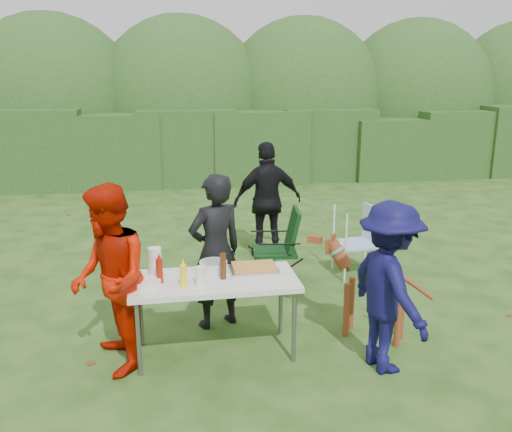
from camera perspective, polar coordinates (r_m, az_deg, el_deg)
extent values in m
plane|color=#1E4211|center=(5.39, -2.91, -13.23)|extent=(80.00, 80.00, 0.00)
cube|color=#23471C|center=(12.85, -7.34, 7.19)|extent=(22.00, 1.40, 1.70)
ellipsoid|color=#3D6628|center=(14.37, -7.74, 10.98)|extent=(20.00, 2.60, 3.20)
cube|color=silver|center=(4.94, -4.42, -6.86)|extent=(1.50, 0.70, 0.05)
cylinder|color=slate|center=(4.82, -12.26, -12.54)|extent=(0.04, 0.04, 0.69)
cylinder|color=slate|center=(4.94, 4.03, -11.55)|extent=(0.04, 0.04, 0.69)
cylinder|color=slate|center=(5.33, -12.04, -9.79)|extent=(0.04, 0.04, 0.69)
cylinder|color=slate|center=(5.43, 2.61, -8.97)|extent=(0.04, 0.04, 0.69)
imported|color=black|center=(5.47, -4.28, -3.75)|extent=(0.68, 0.57, 1.60)
imported|color=#BC1502|center=(4.81, -15.18, -6.53)|extent=(0.79, 0.92, 1.66)
imported|color=black|center=(7.49, 1.23, 1.60)|extent=(1.00, 0.49, 1.64)
imported|color=#0D0C3F|center=(4.81, 13.81, -7.32)|extent=(0.73, 1.06, 1.51)
cube|color=#B7B7BA|center=(5.11, -0.21, -5.64)|extent=(0.45, 0.30, 0.02)
cube|color=#C88C40|center=(5.10, -0.21, -5.34)|extent=(0.40, 0.26, 0.04)
cylinder|color=#FFF314|center=(4.74, -7.64, -6.28)|extent=(0.06, 0.06, 0.20)
cylinder|color=#971908|center=(4.86, -10.12, -5.71)|extent=(0.06, 0.06, 0.22)
cylinder|color=#47230F|center=(4.88, -3.49, -5.28)|extent=(0.06, 0.06, 0.24)
cylinder|color=white|center=(5.04, -10.59, -4.72)|extent=(0.12, 0.12, 0.26)
cylinder|color=white|center=(4.74, -5.88, -6.36)|extent=(0.08, 0.08, 0.18)
cylinder|color=silver|center=(5.08, -4.50, -5.32)|extent=(0.26, 0.26, 0.10)
cylinder|color=white|center=(4.84, -11.40, -6.94)|extent=(0.24, 0.24, 0.05)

